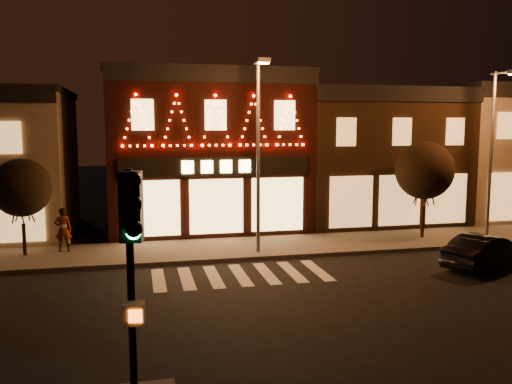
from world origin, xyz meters
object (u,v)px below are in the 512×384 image
object	(u,v)px
dark_sedan	(485,251)
pedestrian	(63,230)
traffic_signal_near	(132,259)
streetlamp_mid	(259,142)

from	to	relation	value
dark_sedan	pedestrian	world-z (taller)	pedestrian
traffic_signal_near	pedestrian	xyz separation A→B (m)	(-3.01, 15.38, -2.39)
traffic_signal_near	dark_sedan	bearing A→B (deg)	45.68
traffic_signal_near	pedestrian	distance (m)	15.86
traffic_signal_near	streetlamp_mid	world-z (taller)	streetlamp_mid
dark_sedan	pedestrian	xyz separation A→B (m)	(-16.30, 5.81, 0.43)
pedestrian	dark_sedan	bearing A→B (deg)	157.19
traffic_signal_near	dark_sedan	xyz separation A→B (m)	(13.28, 9.58, -2.82)
traffic_signal_near	pedestrian	bearing A→B (deg)	110.99
streetlamp_mid	pedestrian	bearing A→B (deg)	160.74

